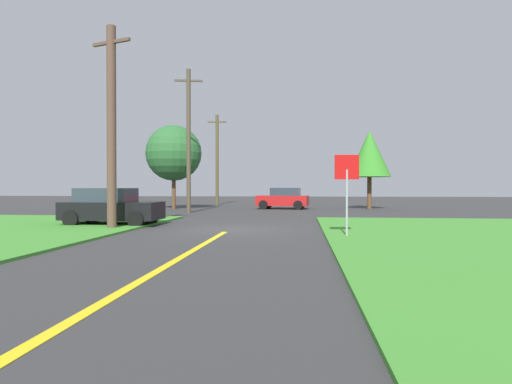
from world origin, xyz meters
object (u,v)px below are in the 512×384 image
(parked_car_near_building, at_px, (111,207))
(utility_pole_mid, at_px, (189,139))
(utility_pole_far, at_px, (217,159))
(pine_tree_center, at_px, (369,154))
(car_approaching_junction, at_px, (283,198))
(stop_sign, at_px, (347,179))
(utility_pole_near, at_px, (111,126))
(oak_tree_left, at_px, (174,153))

(parked_car_near_building, height_order, utility_pole_mid, utility_pole_mid)
(utility_pole_far, height_order, pine_tree_center, utility_pole_far)
(car_approaching_junction, bearing_deg, stop_sign, 105.82)
(car_approaching_junction, xyz_separation_m, pine_tree_center, (6.53, 0.53, 3.41))
(utility_pole_near, height_order, utility_pole_mid, utility_pole_mid)
(stop_sign, bearing_deg, car_approaching_junction, -89.11)
(stop_sign, xyz_separation_m, car_approaching_junction, (-2.86, 18.27, -1.12))
(car_approaching_junction, xyz_separation_m, utility_pole_mid, (-5.92, -5.54, 4.00))
(utility_pole_near, relative_size, utility_pole_mid, 0.85)
(utility_pole_mid, distance_m, utility_pole_far, 12.94)
(pine_tree_center, bearing_deg, utility_pole_far, 152.64)
(utility_pole_mid, distance_m, oak_tree_left, 5.07)
(stop_sign, distance_m, parked_car_near_building, 10.40)
(stop_sign, xyz_separation_m, utility_pole_far, (-9.54, 25.64, 2.49))
(car_approaching_junction, bearing_deg, utility_pole_mid, 49.99)
(oak_tree_left, bearing_deg, utility_pole_mid, -61.74)
(utility_pole_near, xyz_separation_m, oak_tree_left, (-2.30, 15.35, 0.20))
(car_approaching_junction, relative_size, pine_tree_center, 0.68)
(utility_pole_far, distance_m, pine_tree_center, 14.87)
(utility_pole_near, height_order, utility_pole_far, utility_pole_far)
(parked_car_near_building, height_order, oak_tree_left, oak_tree_left)
(oak_tree_left, height_order, pine_tree_center, oak_tree_left)
(car_approaching_junction, distance_m, oak_tree_left, 9.07)
(stop_sign, distance_m, car_approaching_junction, 18.52)
(utility_pole_near, bearing_deg, oak_tree_left, 98.51)
(oak_tree_left, distance_m, pine_tree_center, 14.93)
(parked_car_near_building, bearing_deg, stop_sign, -20.07)
(utility_pole_mid, height_order, pine_tree_center, utility_pole_mid)
(parked_car_near_building, xyz_separation_m, utility_pole_far, (0.18, 22.11, 3.62))
(pine_tree_center, bearing_deg, stop_sign, -101.04)
(parked_car_near_building, relative_size, car_approaching_junction, 1.02)
(parked_car_near_building, height_order, utility_pole_near, utility_pole_near)
(utility_pole_near, relative_size, pine_tree_center, 1.32)
(oak_tree_left, bearing_deg, utility_pole_near, -81.49)
(car_approaching_junction, height_order, utility_pole_far, utility_pole_far)
(stop_sign, xyz_separation_m, oak_tree_left, (-11.17, 17.17, 2.34))
(utility_pole_far, height_order, oak_tree_left, utility_pole_far)
(parked_car_near_building, height_order, car_approaching_junction, same)
(oak_tree_left, bearing_deg, utility_pole_far, 79.07)
(utility_pole_far, bearing_deg, stop_sign, -69.59)
(utility_pole_near, xyz_separation_m, utility_pole_mid, (0.09, 10.91, 0.74))
(utility_pole_near, distance_m, pine_tree_center, 21.11)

